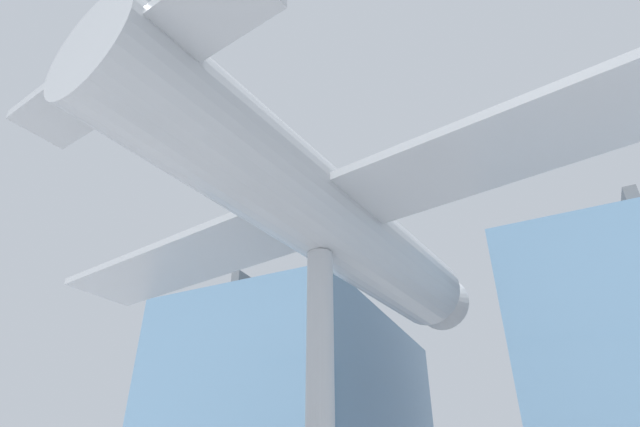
{
  "coord_description": "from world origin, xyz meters",
  "views": [
    {
      "loc": [
        4.0,
        -8.23,
        1.93
      ],
      "look_at": [
        0.0,
        0.0,
        7.39
      ],
      "focal_mm": 28.0,
      "sensor_mm": 36.0,
      "label": 1
    }
  ],
  "objects": [
    {
      "name": "support_pylon_central",
      "position": [
        0.0,
        0.0,
        3.21
      ],
      "size": [
        0.51,
        0.51,
        6.43
      ],
      "color": "#999EA3",
      "rests_on": "ground_plane"
    },
    {
      "name": "suspended_airplane",
      "position": [
        0.04,
        0.23,
        7.4
      ],
      "size": [
        15.97,
        12.65,
        3.22
      ],
      "rotation": [
        0.0,
        0.0,
        -0.16
      ],
      "color": "#93999E",
      "rests_on": "support_pylon_central"
    }
  ]
}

